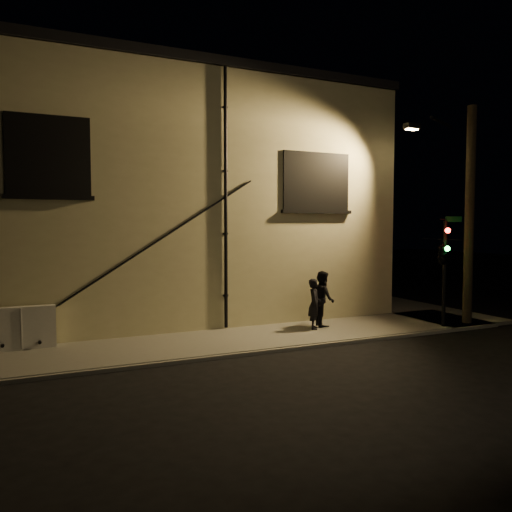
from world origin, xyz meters
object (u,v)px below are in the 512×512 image
traffic_signal (443,253)px  pedestrian_b (323,298)px  pedestrian_a (314,304)px  streetlamp_pole (466,211)px  utility_cabinet (21,328)px

traffic_signal → pedestrian_b: bearing=152.2°
pedestrian_a → pedestrian_b: (0.52, 0.31, 0.10)m
traffic_signal → pedestrian_a: bearing=159.2°
streetlamp_pole → pedestrian_a: bearing=167.1°
utility_cabinet → traffic_signal: 12.91m
pedestrian_a → pedestrian_b: 0.61m
pedestrian_b → traffic_signal: 4.17m
utility_cabinet → pedestrian_a: bearing=-6.8°
utility_cabinet → pedestrian_a: (8.58, -1.02, 0.24)m
utility_cabinet → streetlamp_pole: 14.39m
pedestrian_a → streetlamp_pole: (5.26, -1.21, 3.02)m
traffic_signal → streetlamp_pole: bearing=12.5°
pedestrian_a → utility_cabinet: bearing=112.0°
streetlamp_pole → pedestrian_b: bearing=162.3°
utility_cabinet → pedestrian_b: size_ratio=0.95×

